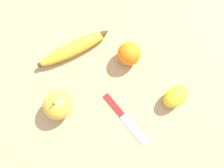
% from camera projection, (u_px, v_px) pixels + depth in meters
% --- Properties ---
extents(ground_plane, '(3.00, 3.00, 0.00)m').
position_uv_depth(ground_plane, '(88.00, 82.00, 0.64)').
color(ground_plane, tan).
extents(banana, '(0.18, 0.19, 0.04)m').
position_uv_depth(banana, '(74.00, 48.00, 0.64)').
color(banana, yellow).
rests_on(banana, ground_plane).
extents(orange, '(0.07, 0.07, 0.07)m').
position_uv_depth(orange, '(129.00, 54.00, 0.62)').
color(orange, orange).
rests_on(orange, ground_plane).
extents(apple, '(0.08, 0.08, 0.08)m').
position_uv_depth(apple, '(57.00, 106.00, 0.59)').
color(apple, gold).
rests_on(apple, ground_plane).
extents(lemon, '(0.09, 0.09, 0.05)m').
position_uv_depth(lemon, '(175.00, 97.00, 0.61)').
color(lemon, yellow).
rests_on(lemon, ground_plane).
extents(paring_knife, '(0.12, 0.15, 0.01)m').
position_uv_depth(paring_knife, '(124.00, 117.00, 0.62)').
color(paring_knife, silver).
rests_on(paring_knife, ground_plane).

